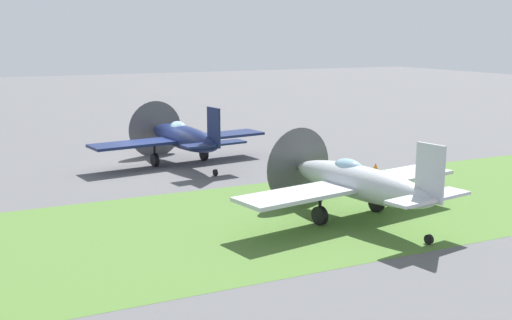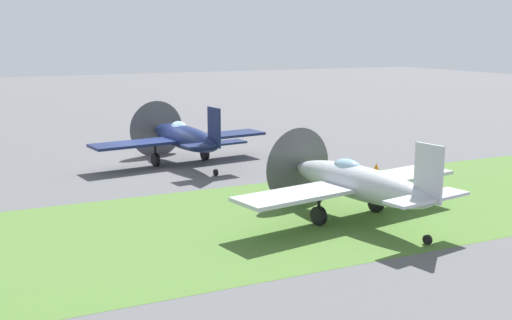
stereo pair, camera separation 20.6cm
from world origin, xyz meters
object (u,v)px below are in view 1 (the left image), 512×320
at_px(airplane_lead, 182,137).
at_px(airplane_wingman, 357,182).
at_px(runway_marker_cone, 376,167).
at_px(ground_crew_chief, 160,128).

bearing_deg(airplane_lead, airplane_wingman, -87.78).
distance_m(airplane_wingman, runway_marker_cone, 9.15).
relative_size(airplane_wingman, ground_crew_chief, 5.79).
bearing_deg(ground_crew_chief, runway_marker_cone, 86.43).
height_order(airplane_lead, runway_marker_cone, airplane_lead).
distance_m(airplane_lead, airplane_wingman, 13.05).
bearing_deg(airplane_wingman, ground_crew_chief, 83.18).
xyz_separation_m(airplane_wingman, runway_marker_cone, (5.98, 6.81, -1.26)).
distance_m(airplane_wingman, ground_crew_chief, 20.48).
height_order(airplane_lead, airplane_wingman, airplane_lead).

